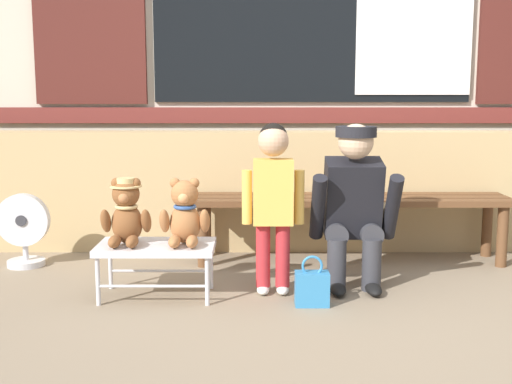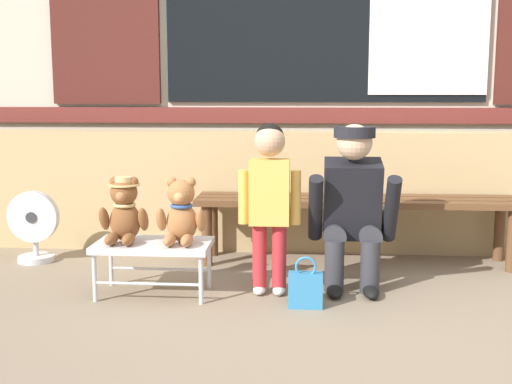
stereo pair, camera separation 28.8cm
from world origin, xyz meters
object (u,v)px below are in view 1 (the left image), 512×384
(floor_fan, at_px, (23,231))
(wooden_bench_long, at_px, (349,206))
(adult_crouching, at_px, (354,205))
(handbag_on_ground, at_px, (311,288))
(teddy_bear_plain, at_px, (184,215))
(child_standing, at_px, (272,190))
(small_display_bench, at_px, (155,250))
(teddy_bear_with_hat, at_px, (125,213))

(floor_fan, bearing_deg, wooden_bench_long, 3.60)
(adult_crouching, height_order, handbag_on_ground, adult_crouching)
(adult_crouching, bearing_deg, teddy_bear_plain, -168.17)
(teddy_bear_plain, bearing_deg, child_standing, 7.47)
(small_display_bench, relative_size, adult_crouching, 0.67)
(wooden_bench_long, height_order, teddy_bear_with_hat, teddy_bear_with_hat)
(adult_crouching, bearing_deg, floor_fan, 168.14)
(child_standing, height_order, floor_fan, child_standing)
(floor_fan, bearing_deg, teddy_bear_with_hat, -38.59)
(wooden_bench_long, xyz_separation_m, handbag_on_ground, (-0.33, -0.92, -0.28))
(wooden_bench_long, distance_m, teddy_bear_with_hat, 1.54)
(adult_crouching, bearing_deg, small_display_bench, -169.76)
(small_display_bench, distance_m, teddy_bear_plain, 0.25)
(small_display_bench, height_order, handbag_on_ground, small_display_bench)
(wooden_bench_long, xyz_separation_m, teddy_bear_with_hat, (-1.33, -0.77, 0.10))
(small_display_bench, xyz_separation_m, child_standing, (0.64, 0.06, 0.33))
(teddy_bear_with_hat, xyz_separation_m, child_standing, (0.80, 0.06, 0.12))
(small_display_bench, relative_size, child_standing, 0.67)
(teddy_bear_with_hat, bearing_deg, adult_crouching, 8.89)
(teddy_bear_with_hat, bearing_deg, small_display_bench, -0.77)
(teddy_bear_plain, bearing_deg, adult_crouching, 11.83)
(teddy_bear_with_hat, height_order, child_standing, child_standing)
(wooden_bench_long, xyz_separation_m, small_display_bench, (-1.17, -0.77, -0.11))
(wooden_bench_long, bearing_deg, handbag_on_ground, -109.62)
(child_standing, xyz_separation_m, handbag_on_ground, (0.20, -0.21, -0.50))
(small_display_bench, relative_size, teddy_bear_with_hat, 1.76)
(small_display_bench, bearing_deg, wooden_bench_long, 33.32)
(child_standing, distance_m, floor_fan, 1.74)
(teddy_bear_with_hat, bearing_deg, wooden_bench_long, 29.98)
(wooden_bench_long, xyz_separation_m, floor_fan, (-2.13, -0.13, -0.13))
(child_standing, bearing_deg, handbag_on_ground, -46.21)
(handbag_on_ground, bearing_deg, small_display_bench, 170.13)
(wooden_bench_long, relative_size, handbag_on_ground, 7.72)
(wooden_bench_long, relative_size, child_standing, 2.19)
(small_display_bench, height_order, teddy_bear_with_hat, teddy_bear_with_hat)
(adult_crouching, distance_m, handbag_on_ground, 0.59)
(child_standing, distance_m, handbag_on_ground, 0.58)
(floor_fan, bearing_deg, small_display_bench, -33.70)
(teddy_bear_plain, distance_m, child_standing, 0.50)
(teddy_bear_plain, xyz_separation_m, floor_fan, (-1.12, 0.64, -0.23))
(handbag_on_ground, bearing_deg, adult_crouching, 52.11)
(adult_crouching, bearing_deg, teddy_bear_with_hat, -171.11)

